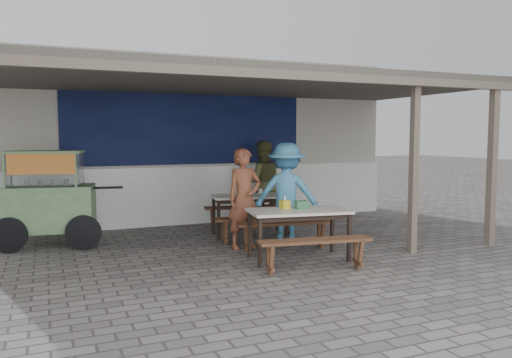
{
  "coord_description": "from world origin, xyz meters",
  "views": [
    {
      "loc": [
        -2.95,
        -7.09,
        1.85
      ],
      "look_at": [
        0.43,
        0.9,
        1.09
      ],
      "focal_mm": 35.0,
      "sensor_mm": 36.0,
      "label": 1
    }
  ],
  "objects": [
    {
      "name": "ground",
      "position": [
        0.0,
        0.0,
        0.0
      ],
      "size": [
        60.0,
        60.0,
        0.0
      ],
      "primitive_type": "plane",
      "color": "slate",
      "rests_on": "ground"
    },
    {
      "name": "back_wall",
      "position": [
        -0.0,
        3.58,
        1.72
      ],
      "size": [
        9.0,
        1.28,
        3.5
      ],
      "color": "#B1AE9F",
      "rests_on": "ground"
    },
    {
      "name": "warung_roof",
      "position": [
        0.02,
        0.9,
        2.71
      ],
      "size": [
        9.0,
        4.21,
        2.81
      ],
      "color": "#4F4A44",
      "rests_on": "ground"
    },
    {
      "name": "table_left",
      "position": [
        0.5,
        1.37,
        0.67
      ],
      "size": [
        1.46,
        0.89,
        0.75
      ],
      "rotation": [
        0.0,
        0.0,
        -0.16
      ],
      "color": "silver",
      "rests_on": "ground"
    },
    {
      "name": "bench_left_street",
      "position": [
        0.4,
        0.7,
        0.34
      ],
      "size": [
        1.5,
        0.51,
        0.45
      ],
      "rotation": [
        0.0,
        0.0,
        -0.16
      ],
      "color": "brown",
      "rests_on": "ground"
    },
    {
      "name": "bench_left_wall",
      "position": [
        0.61,
        2.04,
        0.34
      ],
      "size": [
        1.5,
        0.51,
        0.45
      ],
      "rotation": [
        0.0,
        0.0,
        -0.16
      ],
      "color": "brown",
      "rests_on": "ground"
    },
    {
      "name": "table_right",
      "position": [
        0.48,
        -0.6,
        0.67
      ],
      "size": [
        1.56,
        0.97,
        0.75
      ],
      "rotation": [
        0.0,
        0.0,
        -0.16
      ],
      "color": "silver",
      "rests_on": "ground"
    },
    {
      "name": "bench_right_street",
      "position": [
        0.37,
        -1.29,
        0.34
      ],
      "size": [
        1.59,
        0.52,
        0.45
      ],
      "rotation": [
        0.0,
        0.0,
        -0.16
      ],
      "color": "brown",
      "rests_on": "ground"
    },
    {
      "name": "bench_right_wall",
      "position": [
        0.6,
        0.09,
        0.34
      ],
      "size": [
        1.59,
        0.52,
        0.45
      ],
      "rotation": [
        0.0,
        0.0,
        -0.16
      ],
      "color": "brown",
      "rests_on": "ground"
    },
    {
      "name": "vendor_cart",
      "position": [
        -2.91,
        1.78,
        0.87
      ],
      "size": [
        2.06,
        1.06,
        1.6
      ],
      "rotation": [
        0.0,
        0.0,
        -0.2
      ],
      "color": "#7CA36D",
      "rests_on": "ground"
    },
    {
      "name": "patron_street_side",
      "position": [
        0.03,
        0.42,
        0.82
      ],
      "size": [
        0.64,
        0.45,
        1.64
      ],
      "primitive_type": "imported",
      "rotation": [
        0.0,
        0.0,
        0.1
      ],
      "color": "brown",
      "rests_on": "ground"
    },
    {
      "name": "patron_wall_side",
      "position": [
        1.17,
        2.31,
        0.87
      ],
      "size": [
        0.97,
        0.83,
        1.74
      ],
      "primitive_type": "imported",
      "rotation": [
        0.0,
        0.0,
        2.91
      ],
      "color": "#4F512B",
      "rests_on": "ground"
    },
    {
      "name": "patron_right_table",
      "position": [
        0.78,
        0.4,
        0.86
      ],
      "size": [
        1.29,
        1.12,
        1.73
      ],
      "primitive_type": "imported",
      "rotation": [
        0.0,
        0.0,
        2.61
      ],
      "color": "#448DBB",
      "rests_on": "ground"
    },
    {
      "name": "tissue_box",
      "position": [
        0.36,
        -0.4,
        0.81
      ],
      "size": [
        0.14,
        0.14,
        0.13
      ],
      "primitive_type": "cube",
      "rotation": [
        0.0,
        0.0,
        0.12
      ],
      "color": "gold",
      "rests_on": "table_right"
    },
    {
      "name": "donation_box",
      "position": [
        0.56,
        -0.54,
        0.81
      ],
      "size": [
        0.19,
        0.13,
        0.12
      ],
      "primitive_type": "cube",
      "rotation": [
        0.0,
        0.0,
        -0.07
      ],
      "color": "#2E6840",
      "rests_on": "table_right"
    },
    {
      "name": "condiment_jar",
      "position": [
        0.81,
        1.56,
        0.79
      ],
      "size": [
        0.08,
        0.08,
        0.09
      ],
      "primitive_type": "cylinder",
      "color": "beige",
      "rests_on": "table_left"
    },
    {
      "name": "condiment_bowl",
      "position": [
        0.28,
        1.43,
        0.77
      ],
      "size": [
        0.21,
        0.21,
        0.04
      ],
      "primitive_type": "imported",
      "rotation": [
        0.0,
        0.0,
        0.34
      ],
      "color": "silver",
      "rests_on": "table_left"
    }
  ]
}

